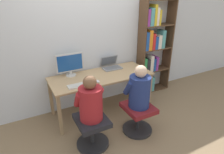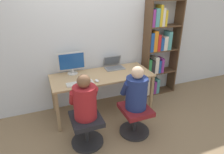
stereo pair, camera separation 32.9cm
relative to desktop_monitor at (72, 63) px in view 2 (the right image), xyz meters
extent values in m
plane|color=#846B4C|center=(0.46, -0.59, -0.91)|extent=(14.00, 14.00, 0.00)
cube|color=silver|center=(0.46, 0.18, 0.39)|extent=(10.00, 0.05, 2.60)
cube|color=tan|center=(0.46, -0.24, -0.21)|extent=(1.73, 0.70, 0.03)
cube|color=#9C7D56|center=(-0.37, -0.55, -0.57)|extent=(0.05, 0.05, 0.68)
cube|color=#9C7D56|center=(1.28, -0.55, -0.57)|extent=(0.05, 0.05, 0.68)
cube|color=#9C7D56|center=(-0.37, 0.07, -0.57)|extent=(0.05, 0.05, 0.68)
cube|color=#9C7D56|center=(1.28, 0.07, -0.57)|extent=(0.05, 0.05, 0.68)
cylinder|color=beige|center=(0.00, 0.00, -0.19)|extent=(0.18, 0.18, 0.01)
cylinder|color=beige|center=(0.00, 0.00, -0.15)|extent=(0.04, 0.04, 0.06)
cube|color=beige|center=(0.00, 0.00, 0.03)|extent=(0.47, 0.02, 0.31)
cube|color=#19478C|center=(0.00, -0.01, 0.03)|extent=(0.42, 0.01, 0.27)
cube|color=gray|center=(0.77, -0.05, -0.19)|extent=(0.35, 0.20, 0.02)
cube|color=slate|center=(0.77, -0.05, -0.18)|extent=(0.30, 0.16, 0.00)
cube|color=gray|center=(0.77, 0.09, -0.08)|extent=(0.35, 0.08, 0.19)
cube|color=slate|center=(0.77, 0.08, -0.09)|extent=(0.30, 0.07, 0.16)
cube|color=silver|center=(0.02, -0.45, -0.19)|extent=(0.42, 0.15, 0.02)
cube|color=#BAB8AD|center=(0.02, -0.45, -0.18)|extent=(0.38, 0.12, 0.00)
ellipsoid|color=silver|center=(0.30, -0.45, -0.19)|extent=(0.06, 0.10, 0.03)
cylinder|color=#262628|center=(-0.03, -0.96, -0.90)|extent=(0.47, 0.47, 0.04)
cylinder|color=#262628|center=(-0.03, -0.96, -0.70)|extent=(0.05, 0.05, 0.35)
cube|color=black|center=(-0.03, -0.96, -0.50)|extent=(0.41, 0.47, 0.07)
cylinder|color=#262628|center=(0.72, -1.00, -0.90)|extent=(0.47, 0.47, 0.04)
cylinder|color=#262628|center=(0.72, -1.00, -0.70)|extent=(0.05, 0.05, 0.35)
cube|color=maroon|center=(0.72, -1.00, -0.50)|extent=(0.41, 0.47, 0.07)
cylinder|color=maroon|center=(-0.03, -0.96, -0.23)|extent=(0.31, 0.31, 0.47)
sphere|color=brown|center=(-0.03, -0.96, 0.09)|extent=(0.18, 0.18, 0.18)
cylinder|color=maroon|center=(-0.18, -0.89, -0.16)|extent=(0.09, 0.21, 0.26)
cylinder|color=maroon|center=(0.12, -0.89, -0.16)|extent=(0.09, 0.21, 0.26)
cylinder|color=navy|center=(0.72, -1.00, -0.22)|extent=(0.31, 0.31, 0.48)
sphere|color=beige|center=(0.72, -1.00, 0.10)|extent=(0.18, 0.18, 0.18)
cylinder|color=navy|center=(0.57, -0.93, -0.15)|extent=(0.09, 0.21, 0.27)
cylinder|color=navy|center=(0.87, -0.93, -0.15)|extent=(0.09, 0.21, 0.27)
cube|color=#513823|center=(1.45, 0.01, 0.03)|extent=(0.02, 0.26, 1.90)
cube|color=#513823|center=(2.14, 0.01, 0.03)|extent=(0.02, 0.26, 1.90)
cube|color=#513823|center=(1.80, 0.01, -0.90)|extent=(0.67, 0.25, 0.02)
cube|color=#513823|center=(1.80, 0.01, -0.43)|extent=(0.67, 0.25, 0.02)
cube|color=#513823|center=(1.80, 0.01, 0.03)|extent=(0.67, 0.25, 0.02)
cube|color=#513823|center=(1.80, 0.01, 0.50)|extent=(0.67, 0.25, 0.02)
cube|color=#513823|center=(1.80, 0.01, 0.97)|extent=(0.67, 0.25, 0.02)
cube|color=silver|center=(1.51, -0.02, -0.70)|extent=(0.07, 0.19, 0.39)
cube|color=teal|center=(1.59, -0.02, -0.76)|extent=(0.08, 0.18, 0.26)
cube|color=#8C338C|center=(1.67, 0.00, -0.75)|extent=(0.06, 0.21, 0.27)
cube|color=teal|center=(1.74, -0.02, -0.73)|extent=(0.07, 0.18, 0.32)
cube|color=#2D8C47|center=(1.50, -0.03, -0.27)|extent=(0.06, 0.17, 0.31)
cube|color=#262628|center=(1.58, -0.01, -0.28)|extent=(0.08, 0.20, 0.28)
cube|color=silver|center=(1.66, 0.00, -0.25)|extent=(0.08, 0.22, 0.33)
cube|color=#1E4C9E|center=(1.74, -0.03, -0.29)|extent=(0.05, 0.17, 0.26)
cube|color=#8C338C|center=(1.80, 0.00, -0.27)|extent=(0.06, 0.22, 0.30)
cube|color=#1E4C9E|center=(1.51, -0.02, 0.22)|extent=(0.07, 0.18, 0.36)
cube|color=orange|center=(1.58, -0.02, 0.24)|extent=(0.08, 0.19, 0.39)
cube|color=red|center=(1.67, -0.04, 0.20)|extent=(0.06, 0.15, 0.31)
cube|color=#1E4C9E|center=(1.74, -0.02, 0.17)|extent=(0.07, 0.18, 0.25)
cube|color=silver|center=(1.82, 0.00, 0.18)|extent=(0.08, 0.22, 0.27)
cube|color=teal|center=(1.91, -0.02, 0.22)|extent=(0.08, 0.19, 0.36)
cube|color=#8C338C|center=(1.50, -0.01, 0.67)|extent=(0.05, 0.19, 0.31)
cube|color=teal|center=(1.58, -0.03, 0.68)|extent=(0.08, 0.15, 0.32)
cube|color=gold|center=(1.65, -0.01, 0.70)|extent=(0.05, 0.20, 0.38)
cube|color=silver|center=(1.71, -0.01, 0.68)|extent=(0.05, 0.19, 0.33)
cube|color=gold|center=(1.76, -0.03, 0.66)|extent=(0.04, 0.17, 0.28)
camera|label=1|loc=(-0.83, -3.09, 1.17)|focal=32.00mm
camera|label=2|loc=(-0.53, -3.22, 1.17)|focal=32.00mm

